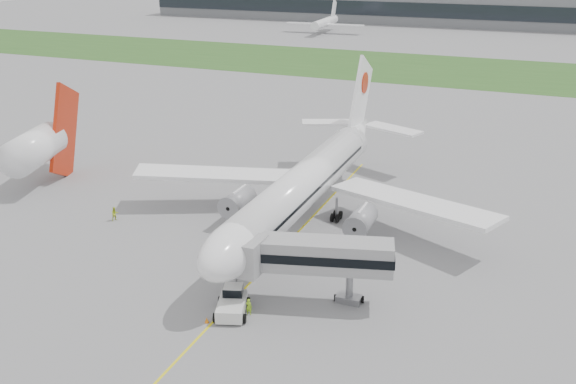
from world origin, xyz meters
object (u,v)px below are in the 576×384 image
at_px(jet_bridge, 309,256).
at_px(neighbor_aircraft, 38,146).
at_px(ground_crew_near, 249,307).
at_px(airliner, 307,181).
at_px(pushback_tug, 232,302).

relative_size(jet_bridge, neighbor_aircraft, 0.80).
bearing_deg(ground_crew_near, airliner, -83.33).
height_order(ground_crew_near, neighbor_aircraft, neighbor_aircraft).
distance_m(airliner, ground_crew_near, 23.03).
xyz_separation_m(airliner, pushback_tug, (0.87, -22.56, -4.60)).
height_order(airliner, jet_bridge, airliner).
bearing_deg(neighbor_aircraft, jet_bridge, -34.85).
bearing_deg(ground_crew_near, jet_bridge, -137.14).
bearing_deg(ground_crew_near, pushback_tug, 6.17).
bearing_deg(jet_bridge, pushback_tug, -160.40).
distance_m(airliner, pushback_tug, 23.04).
distance_m(pushback_tug, jet_bridge, 8.58).
distance_m(pushback_tug, ground_crew_near, 1.69).
relative_size(jet_bridge, ground_crew_near, 8.70).
relative_size(airliner, ground_crew_near, 31.76).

